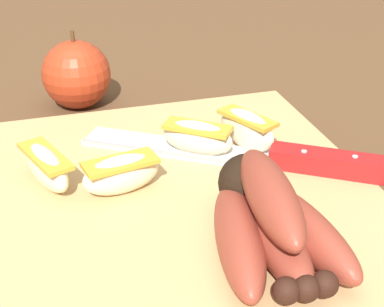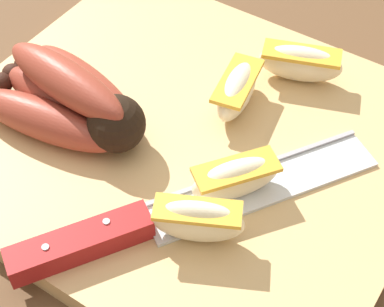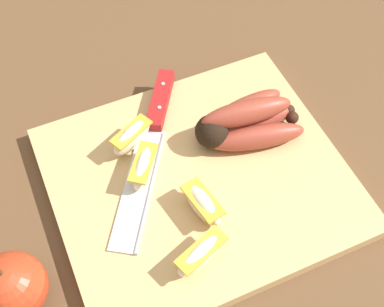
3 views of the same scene
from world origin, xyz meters
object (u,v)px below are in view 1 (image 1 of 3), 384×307
Objects in this scene: chefs_knife at (272,157)px; apple_wedge_near at (121,173)px; apple_wedge_middle at (198,137)px; apple_wedge_far at (247,129)px; banana_bunch at (268,219)px; whole_apple at (76,74)px; apple_wedge_extra at (47,167)px.

apple_wedge_near is at bearing -86.05° from chefs_knife.
apple_wedge_far is at bearing 87.75° from apple_wedge_middle.
chefs_knife is at bearing 93.95° from apple_wedge_near.
banana_bunch is 2.17× the size of apple_wedge_far.
whole_apple reaches higher than apple_wedge_near.
apple_wedge_near is (-0.10, -0.09, -0.01)m from banana_bunch.
apple_wedge_middle is 0.14m from apple_wedge_extra.
apple_wedge_near is at bearing -70.87° from apple_wedge_far.
chefs_knife is 0.20m from apple_wedge_extra.
chefs_knife is 3.75× the size of apple_wedge_middle.
whole_apple is (-0.22, -0.15, 0.01)m from chefs_knife.
apple_wedge_far is (-0.03, -0.01, 0.01)m from chefs_knife.
apple_wedge_extra is 0.21m from whole_apple.
apple_wedge_extra is (0.02, -0.14, 0.00)m from apple_wedge_middle.
chefs_knife is at bearing 155.37° from banana_bunch.
apple_wedge_far is at bearing 164.85° from banana_bunch.
apple_wedge_far reaches higher than chefs_knife.
whole_apple is at bearing -163.70° from banana_bunch.
chefs_knife is 0.27m from whole_apple.
apple_wedge_far is (0.00, 0.05, 0.00)m from apple_wedge_middle.
apple_wedge_far is (-0.04, 0.13, 0.00)m from apple_wedge_near.
apple_wedge_extra is at bearing -95.41° from chefs_knife.
whole_apple is (-0.19, -0.09, 0.00)m from apple_wedge_middle.
apple_wedge_far reaches higher than apple_wedge_middle.
banana_bunch is 1.59× the size of whole_apple.
apple_wedge_extra is (0.02, -0.18, -0.00)m from apple_wedge_far.
whole_apple is at bearing -177.48° from apple_wedge_near.
apple_wedge_middle is 0.74× the size of whole_apple.
banana_bunch is 0.19m from apple_wedge_extra.
whole_apple reaches higher than banana_bunch.
apple_wedge_far is at bearing 94.90° from apple_wedge_extra.
apple_wedge_near is at bearing 2.52° from whole_apple.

